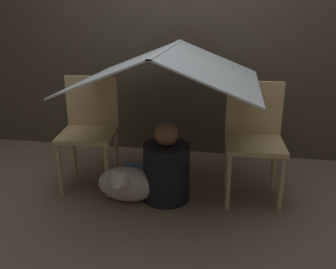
{
  "coord_description": "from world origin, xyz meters",
  "views": [
    {
      "loc": [
        0.48,
        -2.54,
        1.44
      ],
      "look_at": [
        0.0,
        0.17,
        0.49
      ],
      "focal_mm": 40.0,
      "sensor_mm": 36.0,
      "label": 1
    }
  ],
  "objects": [
    {
      "name": "ground_plane",
      "position": [
        0.0,
        0.0,
        0.0
      ],
      "size": [
        8.8,
        8.8,
        0.0
      ],
      "primitive_type": "plane",
      "color": "#7A6651"
    },
    {
      "name": "person_front",
      "position": [
        0.01,
        0.05,
        0.25
      ],
      "size": [
        0.36,
        0.36,
        0.63
      ],
      "color": "black",
      "rests_on": "ground_plane"
    },
    {
      "name": "chair_right",
      "position": [
        0.66,
        0.25,
        0.5
      ],
      "size": [
        0.46,
        0.46,
        0.89
      ],
      "rotation": [
        0.0,
        0.0,
        0.06
      ],
      "color": "#D1B27F",
      "rests_on": "ground_plane"
    },
    {
      "name": "chair_left",
      "position": [
        -0.67,
        0.25,
        0.5
      ],
      "size": [
        0.48,
        0.48,
        0.89
      ],
      "rotation": [
        0.0,
        0.0,
        0.12
      ],
      "color": "#D1B27F",
      "rests_on": "ground_plane"
    },
    {
      "name": "sheet_canopy",
      "position": [
        0.0,
        0.17,
        1.03
      ],
      "size": [
        1.33,
        1.27,
        0.27
      ],
      "color": "silver"
    },
    {
      "name": "dog",
      "position": [
        -0.28,
        -0.05,
        0.15
      ],
      "size": [
        0.46,
        0.38,
        0.34
      ],
      "color": "silver",
      "rests_on": "ground_plane"
    },
    {
      "name": "floor_cushion",
      "position": [
        -0.23,
        0.3,
        0.05
      ],
      "size": [
        0.41,
        0.33,
        0.1
      ],
      "color": "#4C7FB2",
      "rests_on": "ground_plane"
    },
    {
      "name": "wall_back",
      "position": [
        0.0,
        1.11,
        1.25
      ],
      "size": [
        7.0,
        0.05,
        2.5
      ],
      "color": "#4C4238",
      "rests_on": "ground_plane"
    }
  ]
}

